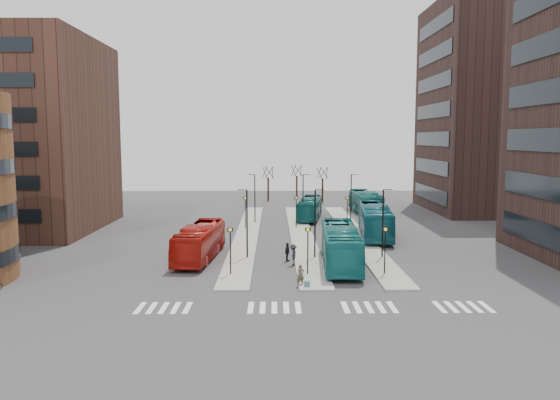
{
  "coord_description": "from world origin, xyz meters",
  "views": [
    {
      "loc": [
        -1.02,
        -29.51,
        10.72
      ],
      "look_at": [
        -0.47,
        20.19,
        5.0
      ],
      "focal_mm": 35.0,
      "sensor_mm": 36.0,
      "label": 1
    }
  ],
  "objects_px": {
    "suitcase": "(307,285)",
    "commuter_a": "(204,250)",
    "teal_bus_a": "(341,246)",
    "teal_bus_d": "(366,202)",
    "commuter_b": "(287,252)",
    "traveller": "(301,275)",
    "red_bus": "(200,242)",
    "teal_bus_c": "(375,221)",
    "commuter_c": "(293,255)",
    "teal_bus_b": "(310,208)"
  },
  "relations": [
    {
      "from": "suitcase",
      "to": "commuter_a",
      "type": "xyz_separation_m",
      "value": [
        -8.5,
        9.28,
        0.56
      ]
    },
    {
      "from": "teal_bus_a",
      "to": "teal_bus_d",
      "type": "height_order",
      "value": "teal_bus_a"
    },
    {
      "from": "teal_bus_d",
      "to": "commuter_b",
      "type": "xyz_separation_m",
      "value": [
        -11.76,
        -29.64,
        -0.78
      ]
    },
    {
      "from": "traveller",
      "to": "suitcase",
      "type": "bearing_deg",
      "value": -71.44
    },
    {
      "from": "red_bus",
      "to": "teal_bus_a",
      "type": "relative_size",
      "value": 0.91
    },
    {
      "from": "red_bus",
      "to": "commuter_b",
      "type": "distance_m",
      "value": 7.82
    },
    {
      "from": "red_bus",
      "to": "commuter_b",
      "type": "height_order",
      "value": "red_bus"
    },
    {
      "from": "teal_bus_c",
      "to": "commuter_c",
      "type": "distance_m",
      "value": 16.11
    },
    {
      "from": "suitcase",
      "to": "teal_bus_c",
      "type": "relative_size",
      "value": 0.04
    },
    {
      "from": "red_bus",
      "to": "teal_bus_c",
      "type": "distance_m",
      "value": 20.45
    },
    {
      "from": "commuter_b",
      "to": "commuter_c",
      "type": "xyz_separation_m",
      "value": [
        0.45,
        -1.5,
        0.08
      ]
    },
    {
      "from": "teal_bus_c",
      "to": "commuter_b",
      "type": "bearing_deg",
      "value": -123.9
    },
    {
      "from": "suitcase",
      "to": "red_bus",
      "type": "distance_m",
      "value": 13.18
    },
    {
      "from": "teal_bus_a",
      "to": "teal_bus_c",
      "type": "bearing_deg",
      "value": 71.49
    },
    {
      "from": "teal_bus_b",
      "to": "teal_bus_d",
      "type": "bearing_deg",
      "value": 41.05
    },
    {
      "from": "commuter_b",
      "to": "commuter_c",
      "type": "distance_m",
      "value": 1.57
    },
    {
      "from": "red_bus",
      "to": "teal_bus_d",
      "type": "relative_size",
      "value": 0.96
    },
    {
      "from": "suitcase",
      "to": "commuter_a",
      "type": "bearing_deg",
      "value": 139.17
    },
    {
      "from": "red_bus",
      "to": "teal_bus_b",
      "type": "relative_size",
      "value": 1.06
    },
    {
      "from": "teal_bus_b",
      "to": "commuter_c",
      "type": "distance_m",
      "value": 26.2
    },
    {
      "from": "suitcase",
      "to": "teal_bus_d",
      "type": "relative_size",
      "value": 0.05
    },
    {
      "from": "commuter_b",
      "to": "suitcase",
      "type": "bearing_deg",
      "value": -150.05
    },
    {
      "from": "commuter_a",
      "to": "commuter_c",
      "type": "bearing_deg",
      "value": -176.81
    },
    {
      "from": "red_bus",
      "to": "commuter_a",
      "type": "distance_m",
      "value": 0.89
    },
    {
      "from": "red_bus",
      "to": "commuter_b",
      "type": "bearing_deg",
      "value": -2.34
    },
    {
      "from": "commuter_a",
      "to": "red_bus",
      "type": "bearing_deg",
      "value": -18.86
    },
    {
      "from": "teal_bus_d",
      "to": "commuter_a",
      "type": "height_order",
      "value": "teal_bus_d"
    },
    {
      "from": "teal_bus_a",
      "to": "teal_bus_b",
      "type": "relative_size",
      "value": 1.17
    },
    {
      "from": "traveller",
      "to": "commuter_c",
      "type": "distance_m",
      "value": 6.52
    },
    {
      "from": "commuter_b",
      "to": "commuter_c",
      "type": "height_order",
      "value": "commuter_c"
    },
    {
      "from": "commuter_a",
      "to": "commuter_b",
      "type": "xyz_separation_m",
      "value": [
        7.29,
        -0.68,
        -0.01
      ]
    },
    {
      "from": "teal_bus_c",
      "to": "commuter_a",
      "type": "bearing_deg",
      "value": -141.18
    },
    {
      "from": "traveller",
      "to": "commuter_a",
      "type": "bearing_deg",
      "value": 115.45
    },
    {
      "from": "suitcase",
      "to": "commuter_b",
      "type": "bearing_deg",
      "value": 104.67
    },
    {
      "from": "teal_bus_b",
      "to": "commuter_b",
      "type": "xyz_separation_m",
      "value": [
        -3.57,
        -24.51,
        -0.64
      ]
    },
    {
      "from": "teal_bus_d",
      "to": "commuter_b",
      "type": "distance_m",
      "value": 31.9
    },
    {
      "from": "suitcase",
      "to": "commuter_a",
      "type": "height_order",
      "value": "commuter_a"
    },
    {
      "from": "teal_bus_c",
      "to": "commuter_c",
      "type": "bearing_deg",
      "value": -119.23
    },
    {
      "from": "teal_bus_c",
      "to": "commuter_a",
      "type": "relative_size",
      "value": 7.7
    },
    {
      "from": "red_bus",
      "to": "commuter_a",
      "type": "xyz_separation_m",
      "value": [
        0.43,
        -0.33,
        -0.71
      ]
    },
    {
      "from": "commuter_b",
      "to": "traveller",
      "type": "bearing_deg",
      "value": -152.53
    },
    {
      "from": "suitcase",
      "to": "teal_bus_a",
      "type": "bearing_deg",
      "value": 71.87
    },
    {
      "from": "commuter_a",
      "to": "teal_bus_a",
      "type": "bearing_deg",
      "value": -172.25
    },
    {
      "from": "traveller",
      "to": "teal_bus_c",
      "type": "bearing_deg",
      "value": 47.94
    },
    {
      "from": "teal_bus_a",
      "to": "commuter_c",
      "type": "distance_m",
      "value": 4.06
    },
    {
      "from": "teal_bus_b",
      "to": "teal_bus_c",
      "type": "relative_size",
      "value": 0.82
    },
    {
      "from": "teal_bus_b",
      "to": "commuter_a",
      "type": "height_order",
      "value": "teal_bus_b"
    },
    {
      "from": "teal_bus_a",
      "to": "commuter_b",
      "type": "height_order",
      "value": "teal_bus_a"
    },
    {
      "from": "suitcase",
      "to": "teal_bus_b",
      "type": "xyz_separation_m",
      "value": [
        2.37,
        33.11,
        1.19
      ]
    },
    {
      "from": "teal_bus_c",
      "to": "commuter_c",
      "type": "xyz_separation_m",
      "value": [
        -9.31,
        -13.11,
        -0.87
      ]
    }
  ]
}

